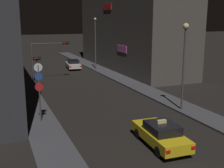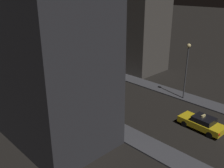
{
  "view_description": "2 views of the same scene",
  "coord_description": "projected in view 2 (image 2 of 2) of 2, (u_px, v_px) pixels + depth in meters",
  "views": [
    {
      "loc": [
        -8.52,
        -7.43,
        7.23
      ],
      "look_at": [
        1.23,
        16.31,
        1.52
      ],
      "focal_mm": 45.66,
      "sensor_mm": 36.0,
      "label": 1
    },
    {
      "loc": [
        -21.51,
        -3.35,
        13.29
      ],
      "look_at": [
        -1.46,
        17.02,
        2.21
      ],
      "focal_mm": 40.63,
      "sensor_mm": 36.0,
      "label": 2
    }
  ],
  "objects": [
    {
      "name": "building_facade_right",
      "position": [
        101.0,
        5.0,
        45.76
      ],
      "size": [
        7.12,
        25.82,
        20.02
      ],
      "color": "#514C47",
      "rests_on": "ground_plane"
    },
    {
      "name": "traffic_light_overhead",
      "position": [
        55.0,
        58.0,
        36.52
      ],
      "size": [
        4.65,
        0.42,
        4.79
      ],
      "color": "#47474C",
      "rests_on": "ground_plane"
    },
    {
      "name": "traffic_light_left_kerb",
      "position": [
        60.0,
        74.0,
        33.0
      ],
      "size": [
        0.8,
        0.42,
        3.54
      ],
      "color": "#47474C",
      "rests_on": "ground_plane"
    },
    {
      "name": "street_lamp_far_block",
      "position": [
        77.0,
        39.0,
        44.63
      ],
      "size": [
        0.38,
        0.38,
        7.52
      ],
      "color": "#47474C",
      "rests_on": "sidewalk_right"
    },
    {
      "name": "taxi",
      "position": [
        202.0,
        123.0,
        24.87
      ],
      "size": [
        2.05,
        4.54,
        1.62
      ],
      "color": "yellow",
      "rests_on": "ground_plane"
    },
    {
      "name": "sign_pole_left",
      "position": [
        112.0,
        103.0,
        24.6
      ],
      "size": [
        0.59,
        0.1,
        4.22
      ],
      "color": "#47474C",
      "rests_on": "sidewalk_left"
    },
    {
      "name": "far_car",
      "position": [
        58.0,
        61.0,
        45.51
      ],
      "size": [
        2.24,
        4.61,
        1.42
      ],
      "color": "silver",
      "rests_on": "ground_plane"
    },
    {
      "name": "sidewalk_left",
      "position": [
        37.0,
        87.0,
        35.48
      ],
      "size": [
        2.36,
        58.99,
        0.15
      ],
      "primitive_type": "cube",
      "color": "#424247",
      "rests_on": "ground_plane"
    },
    {
      "name": "sidewalk_right",
      "position": [
        100.0,
        69.0,
        43.19
      ],
      "size": [
        2.36,
        58.99,
        0.15
      ],
      "primitive_type": "cube",
      "color": "#424247",
      "rests_on": "ground_plane"
    },
    {
      "name": "street_lamp_near_block",
      "position": [
        187.0,
        62.0,
        30.15
      ],
      "size": [
        0.49,
        0.49,
        6.91
      ],
      "color": "#47474C",
      "rests_on": "sidewalk_right"
    }
  ]
}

